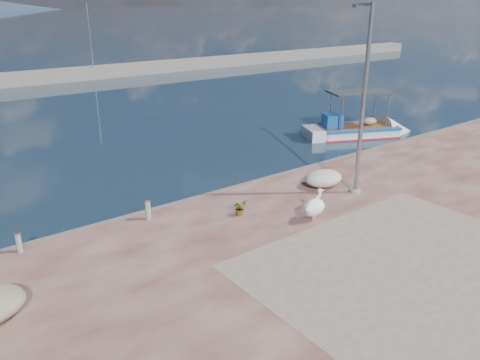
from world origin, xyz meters
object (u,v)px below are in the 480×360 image
object	(u,v)px
bollard_near	(148,208)
boat_right	(356,132)
pelican	(315,206)
lamp_post	(362,109)

from	to	relation	value
bollard_near	boat_right	bearing A→B (deg)	14.36
pelican	lamp_post	distance (m)	4.27
lamp_post	bollard_near	size ratio (longest dim) A/B	9.41
boat_right	pelican	size ratio (longest dim) A/B	5.92
boat_right	lamp_post	world-z (taller)	lamp_post
pelican	boat_right	bearing A→B (deg)	21.67
pelican	bollard_near	bearing A→B (deg)	129.89
lamp_post	bollard_near	bearing A→B (deg)	160.96
lamp_post	bollard_near	world-z (taller)	lamp_post
boat_right	pelican	distance (m)	13.39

